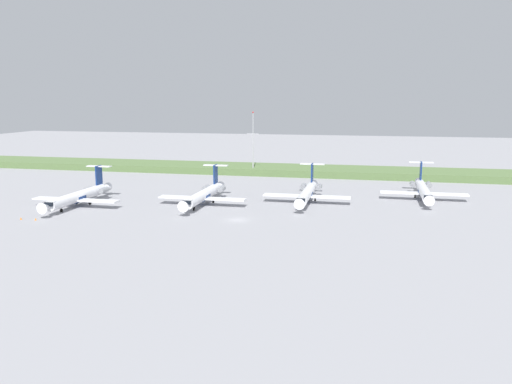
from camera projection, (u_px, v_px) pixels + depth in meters
name	position (u px, v px, depth m)	size (l,w,h in m)	color
ground_plane	(264.00, 196.00, 146.60)	(500.00, 500.00, 0.00)	#939399
grass_berm	(289.00, 170.00, 190.47)	(320.00, 20.00, 2.44)	#597542
regional_jet_nearest	(79.00, 196.00, 133.05)	(22.81, 31.00, 9.00)	white
regional_jet_second	(204.00, 194.00, 135.09)	(22.81, 31.00, 9.00)	white
regional_jet_third	(307.00, 192.00, 137.86)	(22.81, 31.00, 9.00)	white
regional_jet_fourth	(423.00, 190.00, 141.82)	(22.81, 31.00, 9.00)	white
antenna_mast	(253.00, 149.00, 186.00)	(4.40, 0.50, 22.41)	#B2B2B7
safety_cone_front_marker	(21.00, 218.00, 118.08)	(0.44, 0.44, 0.55)	orange
safety_cone_mid_marker	(36.00, 219.00, 117.41)	(0.44, 0.44, 0.55)	orange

